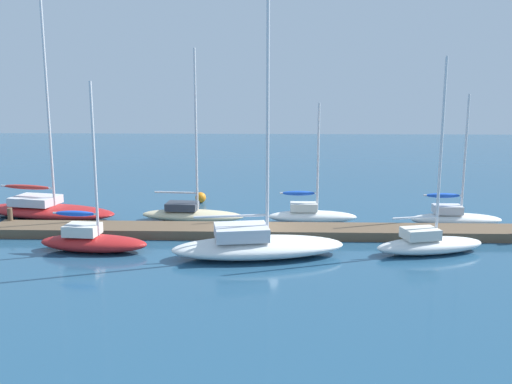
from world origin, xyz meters
name	(u,v)px	position (x,y,z in m)	size (l,w,h in m)	color
ground_plane	(255,235)	(0.00, 0.00, 0.00)	(120.00, 120.00, 0.00)	navy
dock_pier	(255,231)	(0.00, 0.00, 0.25)	(28.37, 2.20, 0.49)	brown
dock_piling_near_end	(10,219)	(-13.79, 0.95, 0.60)	(0.28, 0.28, 1.20)	brown
sailboat_0	(47,208)	(-12.83, 3.76, 0.58)	(9.07, 4.55, 13.61)	#B21E1E
sailboat_1	(92,240)	(-7.86, -3.12, 0.57)	(5.50, 2.28, 8.20)	#B21E1E
sailboat_2	(191,213)	(-3.88, 3.12, 0.51)	(6.27, 2.33, 10.02)	beige
sailboat_3	(257,244)	(0.21, -3.81, 0.62)	(8.54, 4.11, 11.68)	white
sailboat_4	(311,214)	(3.20, 2.90, 0.54)	(5.18, 1.36, 6.99)	white
sailboat_5	(429,242)	(8.51, -2.98, 0.55)	(5.70, 2.97, 9.31)	white
sailboat_6	(455,217)	(11.41, 2.45, 0.54)	(5.19, 1.59, 7.50)	white
mooring_buoy_orange	(201,197)	(-3.99, 8.29, 0.37)	(0.73, 0.73, 0.73)	orange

